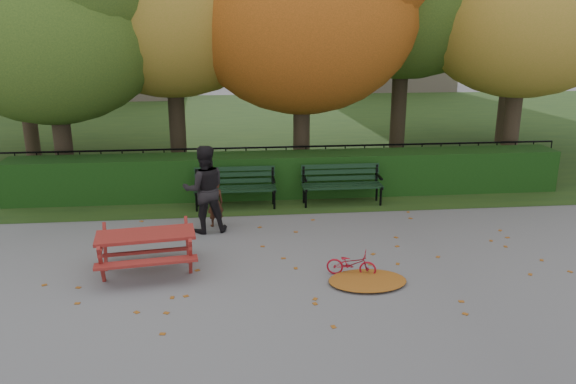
{
  "coord_description": "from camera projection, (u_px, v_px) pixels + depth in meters",
  "views": [
    {
      "loc": [
        -1.37,
        -8.35,
        3.9
      ],
      "look_at": [
        -0.36,
        1.36,
        1.0
      ],
      "focal_mm": 35.0,
      "sensor_mm": 36.0,
      "label": 1
    }
  ],
  "objects": [
    {
      "name": "grass_strip",
      "position": [
        264.0,
        127.0,
        22.55
      ],
      "size": [
        90.0,
        90.0,
        0.0
      ],
      "primitive_type": "plane",
      "color": "#1B3414",
      "rests_on": "ground"
    },
    {
      "name": "leaf_scatter",
      "position": [
        316.0,
        265.0,
        9.49
      ],
      "size": [
        9.0,
        5.7,
        0.01
      ],
      "primitive_type": null,
      "color": "#73330E",
      "rests_on": "ground"
    },
    {
      "name": "child",
      "position": [
        215.0,
        204.0,
        11.25
      ],
      "size": [
        0.4,
        0.34,
        0.95
      ],
      "primitive_type": "imported",
      "rotation": [
        0.0,
        0.0,
        3.5
      ],
      "color": "#402214",
      "rests_on": "ground"
    },
    {
      "name": "iron_fence",
      "position": [
        286.0,
        165.0,
        14.11
      ],
      "size": [
        14.0,
        0.04,
        1.02
      ],
      "color": "black",
      "rests_on": "ground"
    },
    {
      "name": "bench_left",
      "position": [
        235.0,
        184.0,
        12.46
      ],
      "size": [
        1.8,
        0.57,
        0.88
      ],
      "color": "black",
      "rests_on": "ground"
    },
    {
      "name": "bench_right",
      "position": [
        341.0,
        181.0,
        12.69
      ],
      "size": [
        1.8,
        0.57,
        0.88
      ],
      "color": "black",
      "rests_on": "ground"
    },
    {
      "name": "adult",
      "position": [
        204.0,
        189.0,
        10.84
      ],
      "size": [
        0.93,
        0.77,
        1.73
      ],
      "primitive_type": "imported",
      "rotation": [
        0.0,
        0.0,
        3.29
      ],
      "color": "black",
      "rests_on": "ground"
    },
    {
      "name": "picnic_table",
      "position": [
        146.0,
        242.0,
        9.12
      ],
      "size": [
        1.72,
        1.46,
        0.76
      ],
      "rotation": [
        0.0,
        0.0,
        0.13
      ],
      "color": "maroon",
      "rests_on": "ground"
    },
    {
      "name": "hedge",
      "position": [
        289.0,
        174.0,
        13.35
      ],
      "size": [
        13.0,
        0.9,
        1.0
      ],
      "primitive_type": "cube",
      "color": "black",
      "rests_on": "ground"
    },
    {
      "name": "leaf_pile",
      "position": [
        367.0,
        280.0,
        8.84
      ],
      "size": [
        1.45,
        1.19,
        0.09
      ],
      "primitive_type": "ellipsoid",
      "rotation": [
        0.0,
        0.0,
        0.3
      ],
      "color": "#73330E",
      "rests_on": "ground"
    },
    {
      "name": "ground",
      "position": [
        318.0,
        273.0,
        9.2
      ],
      "size": [
        90.0,
        90.0,
        0.0
      ],
      "primitive_type": "plane",
      "color": "slate",
      "rests_on": "ground"
    },
    {
      "name": "bicycle",
      "position": [
        351.0,
        264.0,
        9.05
      ],
      "size": [
        0.85,
        0.52,
        0.42
      ],
      "primitive_type": "imported",
      "rotation": [
        0.0,
        0.0,
        1.26
      ],
      "color": "maroon",
      "rests_on": "ground"
    }
  ]
}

